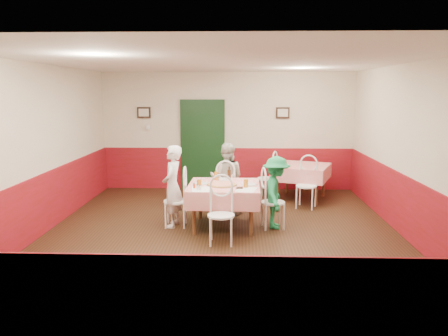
{
  "coord_description": "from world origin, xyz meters",
  "views": [
    {
      "loc": [
        0.29,
        -6.94,
        2.35
      ],
      "look_at": [
        0.02,
        0.43,
        1.05
      ],
      "focal_mm": 35.0,
      "sensor_mm": 36.0,
      "label": 1
    }
  ],
  "objects_px": {
    "chair_left": "(176,201)",
    "diner_right": "(276,192)",
    "chair_near": "(221,216)",
    "second_table": "(301,182)",
    "glass_b": "(246,183)",
    "chair_right": "(273,203)",
    "diner_left": "(172,186)",
    "diner_far": "(227,178)",
    "pizza": "(222,184)",
    "beer_bottle": "(229,174)",
    "glass_a": "(199,184)",
    "glass_c": "(216,176)",
    "chair_second_b": "(306,186)",
    "main_table": "(224,206)",
    "wallet": "(240,188)",
    "chair_far": "(226,191)",
    "chair_second_a": "(267,179)"
  },
  "relations": [
    {
      "from": "chair_left",
      "to": "diner_right",
      "type": "relative_size",
      "value": 0.72
    },
    {
      "from": "chair_near",
      "to": "diner_right",
      "type": "bearing_deg",
      "value": 41.43
    },
    {
      "from": "second_table",
      "to": "chair_left",
      "type": "distance_m",
      "value": 3.23
    },
    {
      "from": "glass_b",
      "to": "chair_right",
      "type": "bearing_deg",
      "value": 23.51
    },
    {
      "from": "second_table",
      "to": "diner_left",
      "type": "relative_size",
      "value": 0.78
    },
    {
      "from": "chair_right",
      "to": "diner_far",
      "type": "xyz_separation_m",
      "value": [
        -0.83,
        0.92,
        0.24
      ]
    },
    {
      "from": "pizza",
      "to": "diner_right",
      "type": "xyz_separation_m",
      "value": [
        0.93,
        0.05,
        -0.15
      ]
    },
    {
      "from": "beer_bottle",
      "to": "glass_a",
      "type": "bearing_deg",
      "value": -124.98
    },
    {
      "from": "chair_right",
      "to": "glass_c",
      "type": "height_order",
      "value": "glass_c"
    },
    {
      "from": "diner_far",
      "to": "diner_left",
      "type": "bearing_deg",
      "value": 53.69
    },
    {
      "from": "chair_left",
      "to": "glass_c",
      "type": "distance_m",
      "value": 0.88
    },
    {
      "from": "second_table",
      "to": "chair_second_b",
      "type": "bearing_deg",
      "value": -90.0
    },
    {
      "from": "second_table",
      "to": "glass_c",
      "type": "height_order",
      "value": "glass_c"
    },
    {
      "from": "main_table",
      "to": "glass_c",
      "type": "distance_m",
      "value": 0.62
    },
    {
      "from": "pizza",
      "to": "beer_bottle",
      "type": "bearing_deg",
      "value": 77.23
    },
    {
      "from": "glass_a",
      "to": "wallet",
      "type": "distance_m",
      "value": 0.68
    },
    {
      "from": "chair_left",
      "to": "chair_far",
      "type": "relative_size",
      "value": 1.0
    },
    {
      "from": "diner_right",
      "to": "glass_c",
      "type": "bearing_deg",
      "value": 74.53
    },
    {
      "from": "chair_left",
      "to": "chair_second_b",
      "type": "bearing_deg",
      "value": 116.75
    },
    {
      "from": "chair_near",
      "to": "diner_right",
      "type": "distance_m",
      "value": 1.25
    },
    {
      "from": "pizza",
      "to": "glass_c",
      "type": "xyz_separation_m",
      "value": [
        -0.12,
        0.45,
        0.06
      ]
    },
    {
      "from": "glass_c",
      "to": "chair_left",
      "type": "bearing_deg",
      "value": -151.96
    },
    {
      "from": "chair_second_b",
      "to": "diner_left",
      "type": "xyz_separation_m",
      "value": [
        -2.53,
        -1.32,
        0.27
      ]
    },
    {
      "from": "diner_far",
      "to": "chair_near",
      "type": "bearing_deg",
      "value": 98.69
    },
    {
      "from": "pizza",
      "to": "chair_left",
      "type": "bearing_deg",
      "value": 174.32
    },
    {
      "from": "chair_right",
      "to": "glass_b",
      "type": "relative_size",
      "value": 6.42
    },
    {
      "from": "chair_left",
      "to": "diner_far",
      "type": "distance_m",
      "value": 1.26
    },
    {
      "from": "pizza",
      "to": "chair_near",
      "type": "bearing_deg",
      "value": -88.88
    },
    {
      "from": "chair_second_a",
      "to": "chair_second_b",
      "type": "distance_m",
      "value": 1.06
    },
    {
      "from": "glass_c",
      "to": "beer_bottle",
      "type": "xyz_separation_m",
      "value": [
        0.23,
        0.04,
        0.04
      ]
    },
    {
      "from": "second_table",
      "to": "diner_right",
      "type": "xyz_separation_m",
      "value": [
        -0.73,
        -2.1,
        0.25
      ]
    },
    {
      "from": "chair_right",
      "to": "diner_far",
      "type": "relative_size",
      "value": 0.65
    },
    {
      "from": "chair_second_b",
      "to": "glass_c",
      "type": "relative_size",
      "value": 6.08
    },
    {
      "from": "chair_second_a",
      "to": "beer_bottle",
      "type": "xyz_separation_m",
      "value": [
        -0.8,
        -1.66,
        0.42
      ]
    },
    {
      "from": "chair_near",
      "to": "chair_second_a",
      "type": "height_order",
      "value": "same"
    },
    {
      "from": "chair_far",
      "to": "chair_second_a",
      "type": "xyz_separation_m",
      "value": [
        0.86,
        1.24,
        0.0
      ]
    },
    {
      "from": "chair_second_a",
      "to": "chair_second_b",
      "type": "xyz_separation_m",
      "value": [
        0.75,
        -0.75,
        0.0
      ]
    },
    {
      "from": "chair_near",
      "to": "diner_left",
      "type": "relative_size",
      "value": 0.63
    },
    {
      "from": "chair_right",
      "to": "diner_right",
      "type": "relative_size",
      "value": 0.72
    },
    {
      "from": "chair_far",
      "to": "glass_b",
      "type": "distance_m",
      "value": 1.19
    },
    {
      "from": "chair_left",
      "to": "glass_b",
      "type": "distance_m",
      "value": 1.3
    },
    {
      "from": "chair_second_a",
      "to": "chair_left",
      "type": "bearing_deg",
      "value": -19.38
    },
    {
      "from": "main_table",
      "to": "glass_b",
      "type": "relative_size",
      "value": 8.71
    },
    {
      "from": "chair_left",
      "to": "chair_right",
      "type": "xyz_separation_m",
      "value": [
        1.7,
        -0.03,
        0.0
      ]
    },
    {
      "from": "diner_right",
      "to": "glass_a",
      "type": "bearing_deg",
      "value": 106.47
    },
    {
      "from": "chair_far",
      "to": "glass_a",
      "type": "distance_m",
      "value": 1.25
    },
    {
      "from": "chair_second_a",
      "to": "diner_right",
      "type": "bearing_deg",
      "value": 21.07
    },
    {
      "from": "chair_right",
      "to": "beer_bottle",
      "type": "height_order",
      "value": "beer_bottle"
    },
    {
      "from": "diner_left",
      "to": "pizza",
      "type": "bearing_deg",
      "value": 90.47
    },
    {
      "from": "chair_second_a",
      "to": "diner_far",
      "type": "relative_size",
      "value": 0.65
    }
  ]
}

